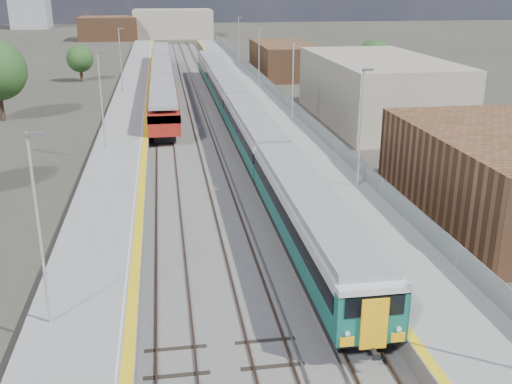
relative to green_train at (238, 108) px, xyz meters
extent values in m
plane|color=#47443A|center=(-1.50, 7.22, -2.13)|extent=(320.00, 320.00, 0.00)
cube|color=#565451|center=(-3.75, 9.72, -2.10)|extent=(10.50, 155.00, 0.06)
cube|color=#4C3323|center=(-0.72, 12.22, -2.02)|extent=(0.07, 160.00, 0.14)
cube|color=#4C3323|center=(0.72, 12.22, -2.02)|extent=(0.07, 160.00, 0.14)
cube|color=#4C3323|center=(-4.22, 12.22, -2.02)|extent=(0.07, 160.00, 0.14)
cube|color=#4C3323|center=(-2.78, 12.22, -2.02)|extent=(0.07, 160.00, 0.14)
cube|color=#4C3323|center=(-7.72, 12.22, -2.02)|extent=(0.07, 160.00, 0.14)
cube|color=#4C3323|center=(-6.28, 12.22, -2.02)|extent=(0.07, 160.00, 0.14)
cube|color=gray|center=(-1.05, 12.22, -2.03)|extent=(0.08, 160.00, 0.10)
cube|color=gray|center=(-2.45, 12.22, -2.03)|extent=(0.08, 160.00, 0.10)
cube|color=slate|center=(3.75, 9.72, -1.63)|extent=(4.70, 155.00, 1.00)
cube|color=gray|center=(3.75, 9.72, -1.12)|extent=(4.70, 155.00, 0.03)
cube|color=yellow|center=(1.65, 9.72, -1.10)|extent=(0.40, 155.00, 0.01)
cube|color=gray|center=(5.95, 9.72, -0.53)|extent=(0.06, 155.00, 1.20)
cylinder|color=#9EA0A3|center=(5.10, -20.78, 2.64)|extent=(0.12, 0.12, 7.50)
cube|color=#4C4C4F|center=(5.35, -20.78, 6.29)|extent=(0.70, 0.18, 0.14)
cylinder|color=#9EA0A3|center=(5.10, -0.78, 2.64)|extent=(0.12, 0.12, 7.50)
cube|color=#4C4C4F|center=(5.35, -0.78, 6.29)|extent=(0.70, 0.18, 0.14)
cylinder|color=#9EA0A3|center=(5.10, 19.22, 2.64)|extent=(0.12, 0.12, 7.50)
cube|color=#4C4C4F|center=(5.35, 19.22, 6.29)|extent=(0.70, 0.18, 0.14)
cylinder|color=#9EA0A3|center=(5.10, 39.22, 2.64)|extent=(0.12, 0.12, 7.50)
cube|color=#4C4C4F|center=(5.35, 39.22, 6.29)|extent=(0.70, 0.18, 0.14)
cube|color=slate|center=(-10.55, 9.72, -1.63)|extent=(4.30, 155.00, 1.00)
cube|color=gray|center=(-10.55, 9.72, -1.12)|extent=(4.30, 155.00, 0.03)
cube|color=yellow|center=(-8.65, 9.72, -1.10)|extent=(0.45, 155.00, 0.01)
cube|color=silver|center=(-9.00, 9.72, -1.10)|extent=(0.08, 155.00, 0.01)
cylinder|color=#9EA0A3|center=(-11.70, -34.78, 2.64)|extent=(0.12, 0.12, 7.50)
cube|color=#4C4C4F|center=(-11.45, -34.78, 6.29)|extent=(0.70, 0.18, 0.14)
cylinder|color=#9EA0A3|center=(-11.70, -8.78, 2.64)|extent=(0.12, 0.12, 7.50)
cube|color=#4C4C4F|center=(-11.45, -8.78, 6.29)|extent=(0.70, 0.18, 0.14)
cylinder|color=#9EA0A3|center=(-11.70, 17.22, 2.64)|extent=(0.12, 0.12, 7.50)
cube|color=#4C4C4F|center=(-11.45, 17.22, 6.29)|extent=(0.70, 0.18, 0.14)
cube|color=brown|center=(12.50, -24.78, 0.47)|extent=(9.00, 16.00, 5.20)
cube|color=gray|center=(14.50, 2.22, 1.07)|extent=(11.00, 22.00, 6.40)
cube|color=brown|center=(11.50, 35.22, 0.27)|extent=(8.00, 18.00, 4.80)
cube|color=gray|center=(-3.50, 107.22, 1.37)|extent=(20.00, 14.00, 7.00)
cube|color=brown|center=(-19.50, 102.22, 0.67)|extent=(14.00, 12.00, 5.60)
cube|color=black|center=(0.00, -28.41, -1.29)|extent=(2.59, 18.58, 0.44)
cube|color=#115750|center=(0.00, -28.41, -0.53)|extent=(2.69, 18.58, 1.09)
cube|color=black|center=(0.00, -28.41, 0.33)|extent=(2.74, 18.58, 0.74)
cube|color=silver|center=(0.00, -28.41, 0.92)|extent=(2.69, 18.58, 0.46)
cube|color=gray|center=(0.00, -28.41, 1.32)|extent=(2.38, 18.58, 0.38)
cube|color=black|center=(0.00, -9.33, -1.29)|extent=(2.59, 18.58, 0.44)
cube|color=#115750|center=(0.00, -9.33, -0.53)|extent=(2.69, 18.58, 1.09)
cube|color=black|center=(0.00, -9.33, 0.33)|extent=(2.74, 18.58, 0.74)
cube|color=silver|center=(0.00, -9.33, 0.92)|extent=(2.69, 18.58, 0.46)
cube|color=gray|center=(0.00, -9.33, 1.32)|extent=(2.38, 18.58, 0.38)
cube|color=black|center=(0.00, 9.75, -1.29)|extent=(2.59, 18.58, 0.44)
cube|color=#115750|center=(0.00, 9.75, -0.53)|extent=(2.69, 18.58, 1.09)
cube|color=black|center=(0.00, 9.75, 0.33)|extent=(2.74, 18.58, 0.74)
cube|color=silver|center=(0.00, 9.75, 0.92)|extent=(2.69, 18.58, 0.46)
cube|color=gray|center=(0.00, 9.75, 1.32)|extent=(2.38, 18.58, 0.38)
cube|color=black|center=(0.00, 28.82, -1.29)|extent=(2.59, 18.58, 0.44)
cube|color=#115750|center=(0.00, 28.82, -0.53)|extent=(2.69, 18.58, 1.09)
cube|color=black|center=(0.00, 28.82, 0.33)|extent=(2.74, 18.58, 0.74)
cube|color=silver|center=(0.00, 28.82, 0.92)|extent=(2.69, 18.58, 0.46)
cube|color=gray|center=(0.00, 28.82, 1.32)|extent=(2.38, 18.58, 0.38)
cube|color=#115750|center=(0.00, -37.93, -0.08)|extent=(2.67, 0.57, 2.00)
cube|color=black|center=(0.00, -38.23, 0.49)|extent=(2.19, 0.06, 0.76)
cube|color=#FDB010|center=(0.00, -38.29, -0.17)|extent=(1.00, 0.10, 2.00)
cube|color=black|center=(-7.00, 3.50, -1.66)|extent=(1.88, 16.02, 0.65)
cube|color=maroon|center=(-7.00, 3.50, -0.09)|extent=(2.78, 18.84, 1.98)
cube|color=black|center=(-7.00, 3.50, 0.40)|extent=(2.84, 18.84, 0.69)
cube|color=gray|center=(-7.00, 3.50, 1.39)|extent=(2.48, 18.84, 0.40)
cube|color=black|center=(-7.00, 22.84, -1.66)|extent=(1.88, 16.02, 0.65)
cube|color=maroon|center=(-7.00, 22.84, -0.09)|extent=(2.78, 18.84, 1.98)
cube|color=black|center=(-7.00, 22.84, 0.40)|extent=(2.84, 18.84, 0.69)
cube|color=gray|center=(-7.00, 22.84, 1.39)|extent=(2.48, 18.84, 0.40)
cube|color=black|center=(-7.00, 42.19, -1.66)|extent=(1.88, 16.02, 0.65)
cube|color=maroon|center=(-7.00, 42.19, -0.09)|extent=(2.78, 18.84, 1.98)
cube|color=black|center=(-7.00, 42.19, 0.40)|extent=(2.84, 18.84, 0.69)
cube|color=gray|center=(-7.00, 42.19, 1.39)|extent=(2.48, 18.84, 0.40)
cylinder|color=#382619|center=(-23.35, 7.93, -0.72)|extent=(0.44, 0.44, 2.82)
cylinder|color=#382619|center=(-18.43, 33.51, -1.23)|extent=(0.44, 0.44, 1.79)
sphere|color=#1B3D17|center=(-18.43, 33.51, 1.10)|extent=(3.78, 3.78, 3.78)
cylinder|color=#382619|center=(19.54, 17.52, -0.95)|extent=(0.44, 0.44, 2.35)
sphere|color=#1B3D17|center=(19.54, 17.52, 2.12)|extent=(4.96, 4.96, 4.96)
camera|label=1|loc=(-6.98, -55.86, 11.21)|focal=42.00mm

